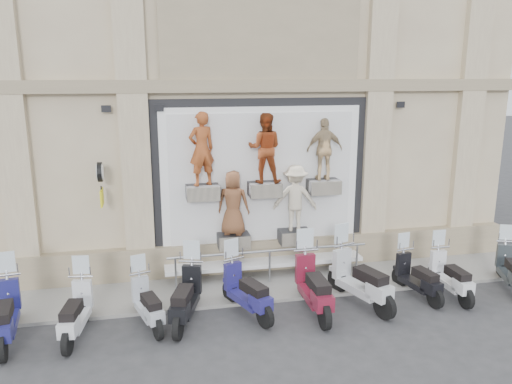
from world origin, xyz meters
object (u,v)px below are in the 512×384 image
clock_sign_bracket (101,178)px  scooter_f (314,276)px  scooter_i (451,267)px  guard_rail (270,268)px  scooter_h (418,269)px  scooter_e (247,281)px  scooter_d (186,287)px  scooter_b (75,302)px  scooter_g (361,269)px  scooter_a (4,303)px  scooter_j (512,261)px  scooter_c (147,295)px

clock_sign_bracket → scooter_f: bearing=-24.6°
scooter_f → scooter_i: (3.41, 0.10, -0.13)m
guard_rail → scooter_h: scooter_h is taller
guard_rail → scooter_e: bearing=-121.3°
clock_sign_bracket → scooter_h: (7.13, -1.83, -2.10)m
scooter_h → clock_sign_bracket: bearing=155.2°
scooter_d → scooter_e: (1.31, 0.07, -0.02)m
scooter_b → scooter_f: size_ratio=0.87×
scooter_b → guard_rail: bearing=28.1°
clock_sign_bracket → scooter_d: bearing=-48.2°
scooter_b → scooter_i: bearing=8.6°
scooter_e → scooter_g: size_ratio=0.89×
scooter_a → scooter_b: size_ratio=1.10×
scooter_j → scooter_b: bearing=-157.5°
guard_rail → scooter_e: scooter_e is taller
scooter_d → scooter_g: size_ratio=0.92×
scooter_a → scooter_b: 1.31m
guard_rail → scooter_e: 1.67m
scooter_i → scooter_j: size_ratio=1.00×
guard_rail → scooter_a: (-5.66, -1.54, 0.35)m
scooter_e → scooter_j: bearing=-21.9°
scooter_a → scooter_e: size_ratio=1.05×
scooter_h → scooter_i: (0.78, -0.12, 0.02)m
scooter_d → scooter_h: 5.40m
clock_sign_bracket → scooter_i: size_ratio=0.57×
scooter_f → scooter_h: bearing=5.5°
scooter_d → scooter_f: bearing=15.0°
scooter_g → clock_sign_bracket: bearing=142.4°
scooter_c → scooter_j: 8.65m
scooter_e → scooter_f: scooter_f is taller
scooter_c → clock_sign_bracket: bearing=99.1°
scooter_e → scooter_i: bearing=-22.8°
scooter_b → scooter_d: (2.19, 0.14, 0.06)m
scooter_b → scooter_h: size_ratio=1.06×
scooter_e → scooter_g: (2.60, -0.08, 0.09)m
scooter_b → scooter_e: bearing=11.2°
scooter_c → scooter_h: scooter_h is taller
guard_rail → scooter_h: (3.23, -1.37, 0.24)m
scooter_i → scooter_j: bearing=1.8°
clock_sign_bracket → scooter_g: (5.65, -1.94, -1.93)m
scooter_f → scooter_e: bearing=173.0°
scooter_b → scooter_e: size_ratio=0.96×
guard_rail → scooter_c: (-2.96, -1.46, 0.23)m
clock_sign_bracket → scooter_h: bearing=-14.4°
scooter_b → scooter_j: bearing=8.8°
clock_sign_bracket → scooter_a: bearing=-131.3°
scooter_a → scooter_g: (7.41, 0.06, 0.05)m
scooter_e → scooter_j: 6.54m
scooter_a → scooter_i: 9.67m
scooter_e → scooter_h: 4.09m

